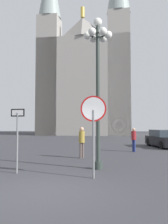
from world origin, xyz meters
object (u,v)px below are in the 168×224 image
(one_way_arrow_sign, at_px, (17,133))
(street_lamp, at_px, (98,65))
(pedestrian_standing, at_px, (82,139))
(cathedral, at_px, (86,78))
(stop_sign, at_px, (93,119))
(pedestrian_walking, at_px, (134,137))
(parked_car_near_black, at_px, (165,139))

(one_way_arrow_sign, bearing_deg, street_lamp, 19.62)
(street_lamp, bearing_deg, pedestrian_standing, 107.78)
(cathedral, height_order, stop_sign, cathedral)
(one_way_arrow_sign, relative_size, street_lamp, 0.38)
(cathedral, distance_m, pedestrian_standing, 31.82)
(stop_sign, bearing_deg, street_lamp, 85.81)
(street_lamp, bearing_deg, stop_sign, -94.19)
(stop_sign, xyz_separation_m, pedestrian_walking, (2.36, 7.89, -1.02))
(stop_sign, distance_m, one_way_arrow_sign, 2.96)
(cathedral, bearing_deg, pedestrian_walking, -78.84)
(street_lamp, height_order, parked_car_near_black, street_lamp)
(cathedral, xyz_separation_m, street_lamp, (3.07, -33.21, -6.45))
(pedestrian_standing, bearing_deg, cathedral, 94.00)
(one_way_arrow_sign, xyz_separation_m, street_lamp, (2.99, 1.06, 2.76))
(street_lamp, relative_size, pedestrian_standing, 3.74)
(street_lamp, bearing_deg, parked_car_near_black, 61.94)
(cathedral, bearing_deg, one_way_arrow_sign, -89.86)
(parked_car_near_black, bearing_deg, pedestrian_walking, -130.54)
(stop_sign, height_order, pedestrian_walking, stop_sign)
(pedestrian_walking, distance_m, pedestrian_standing, 4.59)
(cathedral, bearing_deg, parked_car_near_black, -70.72)
(one_way_arrow_sign, height_order, pedestrian_standing, one_way_arrow_sign)
(stop_sign, relative_size, pedestrian_standing, 1.66)
(one_way_arrow_sign, relative_size, parked_car_near_black, 0.54)
(cathedral, xyz_separation_m, pedestrian_walking, (5.31, -26.94, -9.76))
(pedestrian_walking, xyz_separation_m, pedestrian_standing, (-3.20, -3.29, 0.05))
(stop_sign, relative_size, one_way_arrow_sign, 1.16)
(stop_sign, height_order, pedestrian_standing, stop_sign)
(pedestrian_walking, bearing_deg, cathedral, 101.16)
(cathedral, relative_size, street_lamp, 5.47)
(cathedral, relative_size, pedestrian_standing, 20.49)
(parked_car_near_black, xyz_separation_m, pedestrian_standing, (-6.12, -6.70, 0.35))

